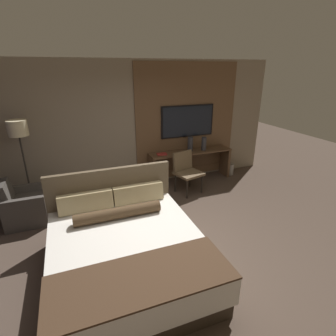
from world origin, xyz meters
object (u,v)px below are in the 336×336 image
(armchair_by_window, at_px, (25,207))
(book, at_px, (162,154))
(desk, at_px, (190,160))
(tv, at_px, (188,121))
(bed, at_px, (126,251))
(desk_chair, at_px, (186,169))
(vase_tall, at_px, (190,144))
(vase_short, at_px, (204,144))
(waste_bin, at_px, (229,169))
(floor_lamp, at_px, (19,136))

(armchair_by_window, xyz_separation_m, book, (2.83, 0.61, 0.48))
(desk, relative_size, tv, 1.52)
(bed, distance_m, desk, 3.35)
(bed, height_order, tv, tv)
(desk_chair, relative_size, book, 3.82)
(desk, relative_size, book, 8.59)
(tv, height_order, vase_tall, tv)
(desk, xyz_separation_m, vase_short, (0.33, -0.08, 0.39))
(vase_tall, height_order, vase_short, vase_tall)
(waste_bin, bearing_deg, vase_tall, 177.20)
(vase_short, bearing_deg, tv, 141.33)
(book, bearing_deg, bed, -119.39)
(bed, xyz_separation_m, vase_short, (2.47, 2.48, 0.58))
(vase_tall, bearing_deg, floor_lamp, -177.28)
(tv, distance_m, floor_lamp, 3.53)
(book, height_order, waste_bin, book)
(desk_chair, height_order, armchair_by_window, desk_chair)
(bed, xyz_separation_m, desk, (2.15, 2.56, 0.19))
(tv, relative_size, floor_lamp, 0.76)
(desk, xyz_separation_m, book, (-0.74, -0.06, 0.25))
(bed, distance_m, waste_bin, 4.12)
(desk, distance_m, waste_bin, 1.19)
(bed, bearing_deg, desk, 49.99)
(desk, bearing_deg, vase_short, -14.25)
(desk, xyz_separation_m, desk_chair, (-0.36, -0.57, 0.02))
(bed, bearing_deg, vase_short, 45.04)
(desk, height_order, tv, tv)
(armchair_by_window, relative_size, book, 3.46)
(desk_chair, height_order, waste_bin, desk_chair)
(desk, bearing_deg, vase_tall, -110.66)
(desk, xyz_separation_m, floor_lamp, (-3.51, -0.18, 0.96))
(bed, height_order, waste_bin, bed)
(waste_bin, bearing_deg, vase_short, -179.13)
(vase_tall, xyz_separation_m, waste_bin, (1.13, -0.06, -0.78))
(book, bearing_deg, vase_tall, 3.56)
(vase_short, xyz_separation_m, waste_bin, (0.80, 0.01, -0.77))
(floor_lamp, distance_m, vase_short, 3.88)
(tv, distance_m, armchair_by_window, 3.84)
(vase_tall, relative_size, vase_short, 1.06)
(bed, distance_m, vase_short, 3.55)
(tv, relative_size, vase_tall, 3.97)
(book, bearing_deg, desk, 4.69)
(floor_lamp, bearing_deg, bed, -60.23)
(desk_chair, relative_size, waste_bin, 3.21)
(bed, relative_size, vase_tall, 6.65)
(tv, relative_size, waste_bin, 4.76)
(floor_lamp, bearing_deg, waste_bin, 1.37)
(desk_chair, bearing_deg, desk, 42.78)
(floor_lamp, distance_m, vase_tall, 3.55)
(book, relative_size, waste_bin, 0.84)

